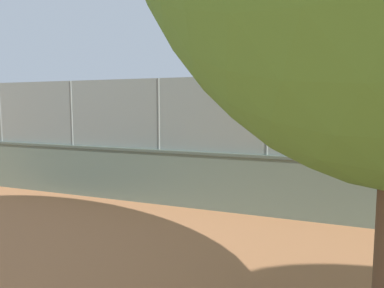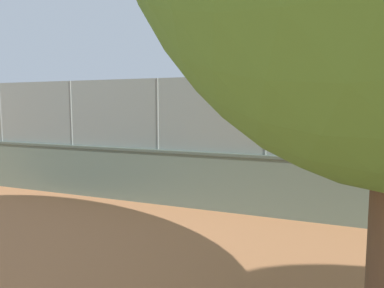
% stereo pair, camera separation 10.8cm
% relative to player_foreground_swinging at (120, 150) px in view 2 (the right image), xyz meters
% --- Properties ---
extents(ground_plane, '(260.00, 260.00, 0.00)m').
position_rel_player_foreground_swinging_xyz_m(ground_plane, '(-1.73, -6.91, -0.94)').
color(ground_plane, '#B27247').
extents(perimeter_wall, '(26.51, 0.97, 1.67)m').
position_rel_player_foreground_swinging_xyz_m(perimeter_wall, '(-4.22, 4.54, -0.09)').
color(perimeter_wall, slate).
rests_on(perimeter_wall, ground_plane).
extents(fence_panel_on_wall, '(26.04, 0.67, 2.14)m').
position_rel_player_foreground_swinging_xyz_m(fence_panel_on_wall, '(-4.22, 4.54, 1.80)').
color(fence_panel_on_wall, gray).
rests_on(fence_panel_on_wall, perimeter_wall).
extents(player_foreground_swinging, '(0.99, 0.92, 1.59)m').
position_rel_player_foreground_swinging_xyz_m(player_foreground_swinging, '(0.00, 0.00, 0.00)').
color(player_foreground_swinging, '#B2B2B2').
rests_on(player_foreground_swinging, ground_plane).
extents(player_near_wall_returning, '(0.75, 1.24, 1.60)m').
position_rel_player_foreground_swinging_xyz_m(player_near_wall_returning, '(-6.18, -7.60, 0.01)').
color(player_near_wall_returning, '#B2B2B2').
rests_on(player_near_wall_returning, ground_plane).
extents(sports_ball, '(0.07, 0.07, 0.07)m').
position_rel_player_foreground_swinging_xyz_m(sports_ball, '(-1.23, 0.80, -0.90)').
color(sports_ball, white).
rests_on(sports_ball, ground_plane).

